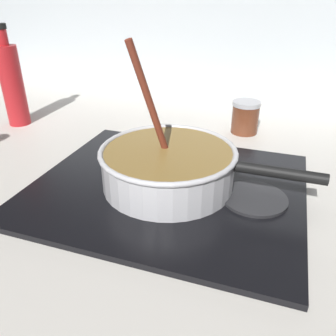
# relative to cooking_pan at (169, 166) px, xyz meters

# --- Properties ---
(ground) EXTENTS (2.40, 1.60, 0.04)m
(ground) POSITION_rel_cooking_pan_xyz_m (-0.04, -0.06, -0.08)
(ground) COLOR beige
(backsplash_wall) EXTENTS (2.40, 0.02, 0.55)m
(backsplash_wall) POSITION_rel_cooking_pan_xyz_m (-0.04, 0.73, 0.22)
(backsplash_wall) COLOR silver
(backsplash_wall) RESTS_ON ground
(hob_plate) EXTENTS (0.56, 0.48, 0.01)m
(hob_plate) POSITION_rel_cooking_pan_xyz_m (-0.00, 0.00, -0.05)
(hob_plate) COLOR black
(hob_plate) RESTS_ON ground
(burner_ring) EXTENTS (0.17, 0.17, 0.01)m
(burner_ring) POSITION_rel_cooking_pan_xyz_m (-0.00, 0.00, -0.04)
(burner_ring) COLOR #592D0C
(burner_ring) RESTS_ON hob_plate
(spare_burner) EXTENTS (0.13, 0.13, 0.01)m
(spare_burner) POSITION_rel_cooking_pan_xyz_m (0.18, 0.00, -0.04)
(spare_burner) COLOR #262628
(spare_burner) RESTS_ON hob_plate
(cooking_pan) EXTENTS (0.45, 0.28, 0.30)m
(cooking_pan) POSITION_rel_cooking_pan_xyz_m (0.00, 0.00, 0.00)
(cooking_pan) COLOR silver
(cooking_pan) RESTS_ON hob_plate
(sauce_bottle) EXTENTS (0.06, 0.06, 0.30)m
(sauce_bottle) POSITION_rel_cooking_pan_xyz_m (-0.58, 0.23, 0.07)
(sauce_bottle) COLOR red
(sauce_bottle) RESTS_ON ground
(condiment_jar) EXTENTS (0.08, 0.08, 0.09)m
(condiment_jar) POSITION_rel_cooking_pan_xyz_m (0.11, 0.38, -0.01)
(condiment_jar) COLOR brown
(condiment_jar) RESTS_ON ground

